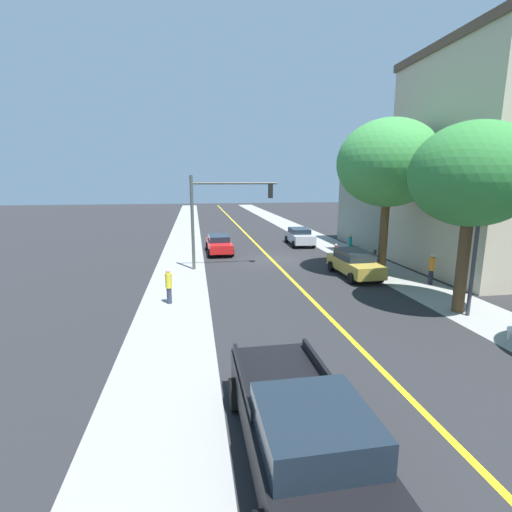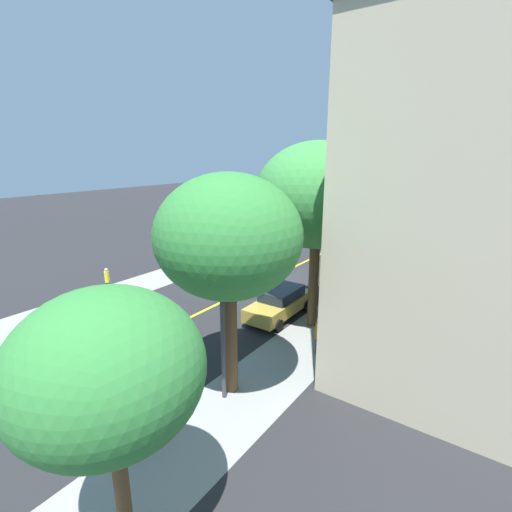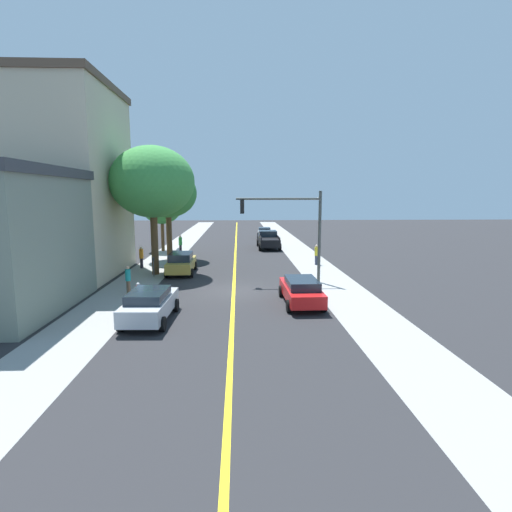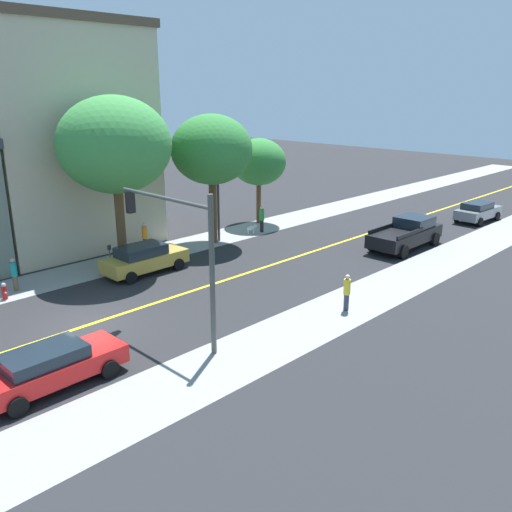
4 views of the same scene
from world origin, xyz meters
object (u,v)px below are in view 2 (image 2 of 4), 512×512
object	(u,v)px
street_tree_right_corner	(317,196)
pedestrian_orange_shirt	(319,335)
pedestrian_green_shirt	(134,424)
street_tree_left_near	(108,371)
gold_sedan_left_curb	(280,302)
fire_hydrant	(353,281)
street_tree_left_far	(229,237)
parking_meter	(319,302)
pedestrian_yellow_shirt	(107,280)
red_sedan_right_curb	(259,250)
pedestrian_teal_shirt	(360,280)
street_lamp	(222,287)
silver_sedan_left_curb	(355,257)
traffic_light_mast	(213,220)
small_dog	(160,427)

from	to	relation	value
street_tree_right_corner	pedestrian_orange_shirt	xyz separation A→B (m)	(-1.62, 2.56, -5.73)
pedestrian_green_shirt	street_tree_left_near	bearing A→B (deg)	104.31
gold_sedan_left_curb	pedestrian_green_shirt	world-z (taller)	pedestrian_green_shirt
fire_hydrant	street_tree_left_far	bearing A→B (deg)	91.81
fire_hydrant	pedestrian_green_shirt	size ratio (longest dim) A/B	0.44
parking_meter	pedestrian_yellow_shirt	distance (m)	13.29
red_sedan_right_curb	pedestrian_teal_shirt	xyz separation A→B (m)	(-9.85, 2.82, 0.13)
street_tree_right_corner	fire_hydrant	world-z (taller)	street_tree_right_corner
street_lamp	silver_sedan_left_curb	size ratio (longest dim) A/B	1.54
red_sedan_right_curb	street_lamp	bearing A→B (deg)	30.15
street_tree_left_near	street_lamp	world-z (taller)	street_lamp
silver_sedan_left_curb	red_sedan_right_curb	bearing A→B (deg)	-68.36
street_tree_right_corner	street_tree_left_near	bearing A→B (deg)	97.92
traffic_light_mast	gold_sedan_left_curb	size ratio (longest dim) A/B	1.30
silver_sedan_left_curb	small_dog	world-z (taller)	silver_sedan_left_curb
traffic_light_mast	gold_sedan_left_curb	world-z (taller)	traffic_light_mast
pedestrian_teal_shirt	red_sedan_right_curb	bearing A→B (deg)	103.93
traffic_light_mast	street_tree_left_far	bearing A→B (deg)	-45.84
street_lamp	pedestrian_orange_shirt	bearing A→B (deg)	-107.01
traffic_light_mast	pedestrian_teal_shirt	xyz separation A→B (m)	(-10.08, -2.55, -3.18)
traffic_light_mast	street_lamp	bearing A→B (deg)	-47.06
street_tree_left_near	small_dog	size ratio (longest dim) A/B	7.52
pedestrian_yellow_shirt	pedestrian_green_shirt	world-z (taller)	pedestrian_green_shirt
red_sedan_right_curb	pedestrian_yellow_shirt	world-z (taller)	pedestrian_yellow_shirt
parking_meter	pedestrian_yellow_shirt	xyz separation A→B (m)	(12.55, 4.40, -0.01)
street_tree_right_corner	street_lamp	xyz separation A→B (m)	(-0.17, 7.29, -2.37)
parking_meter	street_lamp	world-z (taller)	street_lamp
parking_meter	red_sedan_right_curb	world-z (taller)	red_sedan_right_curb
red_sedan_right_curb	pedestrian_green_shirt	size ratio (longest dim) A/B	2.62
silver_sedan_left_curb	street_tree_left_far	bearing A→B (deg)	8.83
street_lamp	pedestrian_green_shirt	size ratio (longest dim) A/B	3.83
pedestrian_green_shirt	street_tree_right_corner	bearing A→B (deg)	-126.12
gold_sedan_left_curb	pedestrian_yellow_shirt	xyz separation A→B (m)	(10.72, 3.39, 0.09)
street_tree_right_corner	pedestrian_green_shirt	bearing A→B (deg)	88.38
red_sedan_right_curb	gold_sedan_left_curb	xyz separation A→B (m)	(-7.56, 8.79, 0.06)
street_tree_left_far	small_dog	distance (m)	6.40
fire_hydrant	pedestrian_yellow_shirt	size ratio (longest dim) A/B	0.48
parking_meter	small_dog	size ratio (longest dim) A/B	1.70
traffic_light_mast	pedestrian_orange_shirt	distance (m)	13.06
fire_hydrant	pedestrian_orange_shirt	bearing A→B (deg)	102.00
street_tree_right_corner	silver_sedan_left_curb	size ratio (longest dim) A/B	2.02
silver_sedan_left_curb	street_tree_right_corner	bearing A→B (deg)	12.31
street_tree_left_near	street_tree_left_far	xyz separation A→B (m)	(1.67, -5.87, 1.43)
pedestrian_yellow_shirt	traffic_light_mast	bearing A→B (deg)	-41.43
street_tree_left_near	pedestrian_orange_shirt	world-z (taller)	street_tree_left_near
red_sedan_right_curb	parking_meter	bearing A→B (deg)	49.40
red_sedan_right_curb	street_tree_left_far	bearing A→B (deg)	30.78
street_tree_right_corner	pedestrian_green_shirt	world-z (taller)	street_tree_right_corner
parking_meter	red_sedan_right_curb	size ratio (longest dim) A/B	0.29
street_tree_left_near	street_tree_right_corner	xyz separation A→B (m)	(1.76, -12.63, 2.19)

